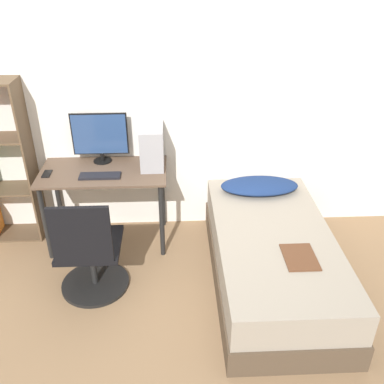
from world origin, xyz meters
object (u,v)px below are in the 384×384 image
object	(u,v)px
bed	(272,257)
office_chair	(90,257)
pc_tower	(152,146)
monitor	(100,136)
keyboard	(100,176)

from	to	relation	value
bed	office_chair	bearing A→B (deg)	-177.94
bed	pc_tower	bearing A→B (deg)	143.00
office_chair	bed	bearing A→B (deg)	2.06
pc_tower	bed	bearing A→B (deg)	-37.00
monitor	keyboard	bearing A→B (deg)	-86.57
monitor	pc_tower	size ratio (longest dim) A/B	1.36
monitor	keyboard	world-z (taller)	monitor
office_chair	monitor	bearing A→B (deg)	88.50
bed	monitor	distance (m)	1.86
office_chair	pc_tower	distance (m)	1.12
office_chair	pc_tower	size ratio (longest dim) A/B	2.46
bed	keyboard	xyz separation A→B (m)	(-1.45, 0.53, 0.53)
keyboard	pc_tower	world-z (taller)	pc_tower
keyboard	pc_tower	xyz separation A→B (m)	(0.45, 0.21, 0.18)
bed	pc_tower	size ratio (longest dim) A/B	5.10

